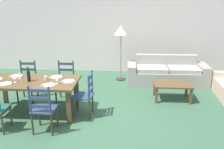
% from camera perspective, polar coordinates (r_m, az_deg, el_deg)
% --- Properties ---
extents(ground_plane, '(9.60, 9.60, 0.02)m').
position_cam_1_polar(ground_plane, '(5.28, -4.83, -9.58)').
color(ground_plane, '#396144').
extents(wall_far, '(9.60, 0.16, 2.70)m').
position_cam_1_polar(wall_far, '(8.03, -1.38, 10.28)').
color(wall_far, silver).
rests_on(wall_far, ground_plane).
extents(dining_table, '(1.90, 0.96, 0.75)m').
position_cam_1_polar(dining_table, '(5.33, -18.31, -2.28)').
color(dining_table, brown).
rests_on(dining_table, ground_plane).
extents(dining_chair_near_right, '(0.42, 0.40, 0.96)m').
position_cam_1_polar(dining_chair_near_right, '(4.61, -16.06, -7.83)').
color(dining_chair_near_right, navy).
rests_on(dining_chair_near_right, ground_plane).
extents(dining_chair_far_left, '(0.42, 0.40, 0.96)m').
position_cam_1_polar(dining_chair_far_left, '(6.20, -19.46, -1.41)').
color(dining_chair_far_left, '#215446').
rests_on(dining_chair_far_left, ground_plane).
extents(dining_chair_far_right, '(0.43, 0.41, 0.96)m').
position_cam_1_polar(dining_chair_far_right, '(5.93, -11.01, -1.55)').
color(dining_chair_far_right, '#30455A').
rests_on(dining_chair_far_right, ground_plane).
extents(dining_chair_head_east, '(0.41, 0.43, 0.96)m').
position_cam_1_polar(dining_chair_head_east, '(5.07, -6.34, -4.75)').
color(dining_chair_head_east, navy).
rests_on(dining_chair_head_east, ground_plane).
extents(dinner_plate_near_left, '(0.24, 0.24, 0.02)m').
position_cam_1_polar(dinner_plate_near_left, '(5.28, -23.93, -2.04)').
color(dinner_plate_near_left, white).
rests_on(dinner_plate_near_left, dining_table).
extents(dinner_plate_near_right, '(0.24, 0.24, 0.02)m').
position_cam_1_polar(dinner_plate_near_right, '(4.93, -14.65, -2.43)').
color(dinner_plate_near_right, white).
rests_on(dinner_plate_near_right, dining_table).
extents(fork_near_right, '(0.02, 0.17, 0.01)m').
position_cam_1_polar(fork_near_right, '(4.98, -16.28, -2.43)').
color(fork_near_right, silver).
rests_on(fork_near_right, dining_table).
extents(dinner_plate_far_left, '(0.24, 0.24, 0.02)m').
position_cam_1_polar(dinner_plate_far_left, '(5.70, -21.65, -0.34)').
color(dinner_plate_far_left, white).
rests_on(dinner_plate_far_left, dining_table).
extents(fork_far_left, '(0.02, 0.17, 0.01)m').
position_cam_1_polar(fork_far_left, '(5.77, -22.99, -0.36)').
color(fork_far_left, silver).
rests_on(fork_far_left, dining_table).
extents(dinner_plate_far_right, '(0.24, 0.24, 0.02)m').
position_cam_1_polar(dinner_plate_far_right, '(5.37, -12.98, -0.58)').
color(dinner_plate_far_right, white).
rests_on(dinner_plate_far_right, dining_table).
extents(fork_far_right, '(0.02, 0.17, 0.01)m').
position_cam_1_polar(fork_far_right, '(5.42, -14.49, -0.60)').
color(fork_far_right, silver).
rests_on(fork_far_right, dining_table).
extents(dinner_plate_head_east, '(0.24, 0.24, 0.02)m').
position_cam_1_polar(dinner_plate_head_east, '(5.06, -10.22, -1.58)').
color(dinner_plate_head_east, white).
rests_on(dinner_plate_head_east, dining_table).
extents(fork_head_east, '(0.03, 0.17, 0.01)m').
position_cam_1_polar(fork_head_east, '(5.10, -11.85, -1.59)').
color(fork_head_east, silver).
rests_on(fork_head_east, dining_table).
extents(wine_bottle, '(0.07, 0.07, 0.32)m').
position_cam_1_polar(wine_bottle, '(5.25, -19.15, -0.33)').
color(wine_bottle, black).
rests_on(wine_bottle, dining_table).
extents(wine_glass_near_left, '(0.06, 0.06, 0.16)m').
position_cam_1_polar(wine_glass_near_left, '(5.29, -22.07, -0.60)').
color(wine_glass_near_left, white).
rests_on(wine_glass_near_left, dining_table).
extents(wine_glass_near_right, '(0.06, 0.06, 0.16)m').
position_cam_1_polar(wine_glass_near_right, '(4.95, -12.89, -0.95)').
color(wine_glass_near_right, white).
rests_on(wine_glass_near_right, dining_table).
extents(wine_glass_far_left, '(0.06, 0.06, 0.16)m').
position_cam_1_polar(wine_glass_far_left, '(5.50, -21.07, 0.20)').
color(wine_glass_far_left, white).
rests_on(wine_glass_far_left, dining_table).
extents(coffee_cup_primary, '(0.07, 0.07, 0.09)m').
position_cam_1_polar(coffee_cup_primary, '(5.25, -15.45, -0.82)').
color(coffee_cup_primary, beige).
rests_on(coffee_cup_primary, dining_table).
extents(couch, '(2.30, 0.85, 0.80)m').
position_cam_1_polar(couch, '(7.19, 12.79, 0.27)').
color(couch, '#A59E94').
rests_on(couch, ground_plane).
extents(coffee_table, '(0.90, 0.56, 0.42)m').
position_cam_1_polar(coffee_table, '(6.04, 14.17, -2.67)').
color(coffee_table, brown).
rests_on(coffee_table, ground_plane).
extents(standing_lamp, '(0.40, 0.40, 1.64)m').
position_cam_1_polar(standing_lamp, '(7.05, 2.16, 9.68)').
color(standing_lamp, '#332D28').
rests_on(standing_lamp, ground_plane).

